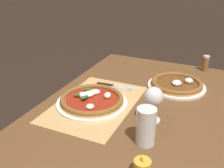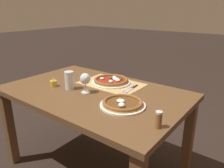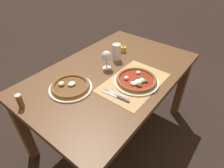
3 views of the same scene
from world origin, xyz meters
name	(u,v)px [view 2 (image 2 of 3)]	position (x,y,z in m)	size (l,w,h in m)	color
ground_plane	(96,167)	(0.00, 0.00, 0.00)	(24.00, 24.00, 0.00)	black
dining_table	(94,102)	(0.00, 0.00, 0.64)	(1.44, 0.91, 0.74)	brown
paper_placemat	(111,84)	(-0.01, -0.21, 0.74)	(0.53, 0.35, 0.00)	tan
pizza_near	(111,81)	(0.00, -0.23, 0.76)	(0.33, 0.33, 0.05)	white
pizza_far	(123,103)	(-0.35, 0.10, 0.76)	(0.31, 0.31, 0.05)	white
wine_glass	(85,80)	(0.02, 0.07, 0.85)	(0.08, 0.08, 0.16)	silver
pint_glass	(69,81)	(0.18, 0.09, 0.81)	(0.07, 0.07, 0.15)	silver
fork	(128,89)	(-0.20, -0.19, 0.75)	(0.05, 0.20, 0.00)	#B7B7BC
knife	(131,89)	(-0.22, -0.20, 0.75)	(0.03, 0.22, 0.01)	black
votive_candle	(54,84)	(0.33, 0.13, 0.76)	(0.06, 0.06, 0.07)	gold
pepper_shaker	(159,120)	(-0.66, 0.21, 0.79)	(0.04, 0.04, 0.10)	brown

